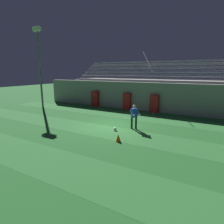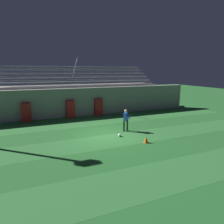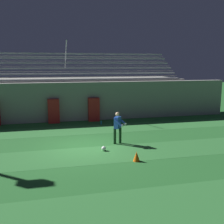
{
  "view_description": "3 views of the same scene",
  "coord_description": "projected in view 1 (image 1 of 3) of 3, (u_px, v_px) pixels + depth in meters",
  "views": [
    {
      "loc": [
        6.51,
        -11.19,
        3.87
      ],
      "look_at": [
        0.32,
        -0.25,
        1.12
      ],
      "focal_mm": 30.0,
      "sensor_mm": 36.0,
      "label": 1
    },
    {
      "loc": [
        -4.16,
        -12.0,
        4.47
      ],
      "look_at": [
        0.46,
        -0.26,
        1.68
      ],
      "focal_mm": 30.0,
      "sensor_mm": 36.0,
      "label": 2
    },
    {
      "loc": [
        -1.46,
        -12.52,
        4.1
      ],
      "look_at": [
        1.34,
        -0.31,
        1.79
      ],
      "focal_mm": 42.0,
      "sensor_mm": 36.0,
      "label": 3
    }
  ],
  "objects": [
    {
      "name": "bleacher_stand",
      "position": [
        151.0,
        93.0,
        20.97
      ],
      "size": [
        18.0,
        4.75,
        5.83
      ],
      "color": "#999691",
      "rests_on": "ground"
    },
    {
      "name": "padding_pillar_gate_left",
      "position": [
        127.0,
        102.0,
        19.04
      ],
      "size": [
        0.79,
        0.44,
        1.69
      ],
      "primitive_type": "cube",
      "color": "#B21E1E",
      "rests_on": "ground"
    },
    {
      "name": "traffic_cone",
      "position": [
        118.0,
        138.0,
        10.47
      ],
      "size": [
        0.3,
        0.3,
        0.42
      ],
      "primitive_type": "cone",
      "color": "orange",
      "rests_on": "ground"
    },
    {
      "name": "padding_pillar_gate_right",
      "position": [
        154.0,
        104.0,
        17.67
      ],
      "size": [
        0.79,
        0.44,
        1.69
      ],
      "primitive_type": "cube",
      "color": "#B21E1E",
      "rests_on": "ground"
    },
    {
      "name": "goalkeeper",
      "position": [
        134.0,
        115.0,
        12.62
      ],
      "size": [
        0.73,
        0.74,
        1.67
      ],
      "color": "#143319",
      "rests_on": "ground"
    },
    {
      "name": "floodlight_pole",
      "position": [
        39.0,
        58.0,
        19.45
      ],
      "size": [
        0.9,
        0.36,
        8.27
      ],
      "color": "slate",
      "rests_on": "ground"
    },
    {
      "name": "ground_plane",
      "position": [
        110.0,
        126.0,
        13.48
      ],
      "size": [
        80.0,
        80.0,
        0.0
      ],
      "primitive_type": "plane",
      "color": "#286B2D"
    },
    {
      "name": "soccer_ball",
      "position": [
        115.0,
        129.0,
        12.42
      ],
      "size": [
        0.22,
        0.22,
        0.22
      ],
      "primitive_type": "sphere",
      "color": "white",
      "rests_on": "ground"
    },
    {
      "name": "turf_stripe_near",
      "position": [
        43.0,
        159.0,
        8.37
      ],
      "size": [
        28.0,
        2.39,
        0.01
      ],
      "primitive_type": "cube",
      "color": "#337A38",
      "rests_on": "ground"
    },
    {
      "name": "water_bottle",
      "position": [
        153.0,
        114.0,
        16.63
      ],
      "size": [
        0.07,
        0.07,
        0.24
      ],
      "primitive_type": "cylinder",
      "color": "#1E8CD8",
      "rests_on": "ground"
    },
    {
      "name": "back_wall",
      "position": [
        142.0,
        96.0,
        18.7
      ],
      "size": [
        24.0,
        0.6,
        2.8
      ],
      "primitive_type": "cube",
      "color": "#999691",
      "rests_on": "ground"
    },
    {
      "name": "padding_pillar_far_left",
      "position": [
        95.0,
        99.0,
        20.93
      ],
      "size": [
        0.79,
        0.44,
        1.69
      ],
      "primitive_type": "cube",
      "color": "#B21E1E",
      "rests_on": "ground"
    },
    {
      "name": "turf_stripe_mid",
      "position": [
        101.0,
        131.0,
        12.44
      ],
      "size": [
        28.0,
        2.39,
        0.01
      ],
      "primitive_type": "cube",
      "color": "#337A38",
      "rests_on": "ground"
    },
    {
      "name": "turf_stripe_far",
      "position": [
        130.0,
        116.0,
        16.5
      ],
      "size": [
        28.0,
        2.39,
        0.01
      ],
      "primitive_type": "cube",
      "color": "#337A38",
      "rests_on": "ground"
    }
  ]
}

